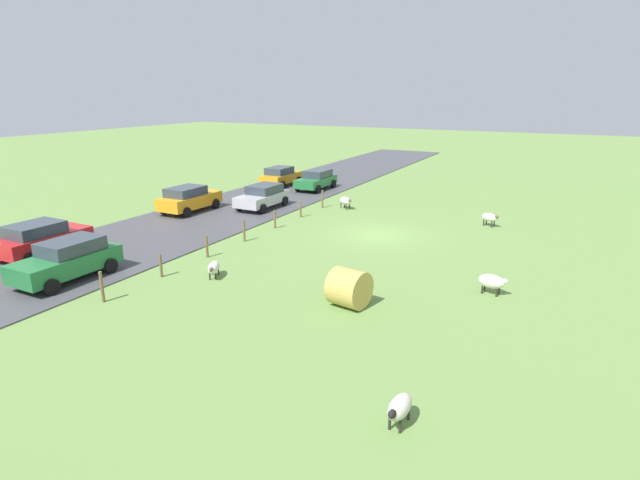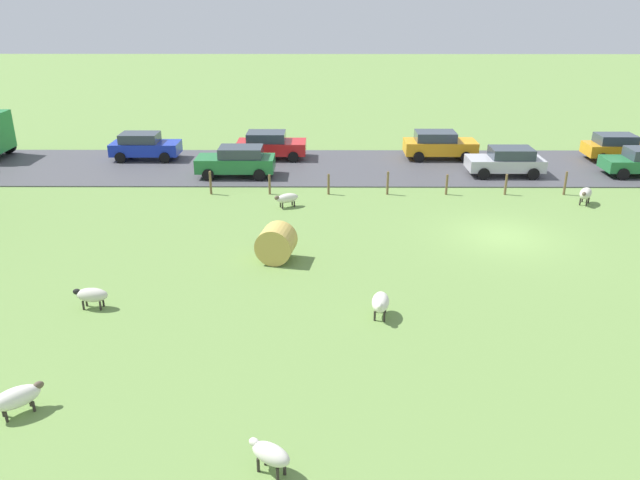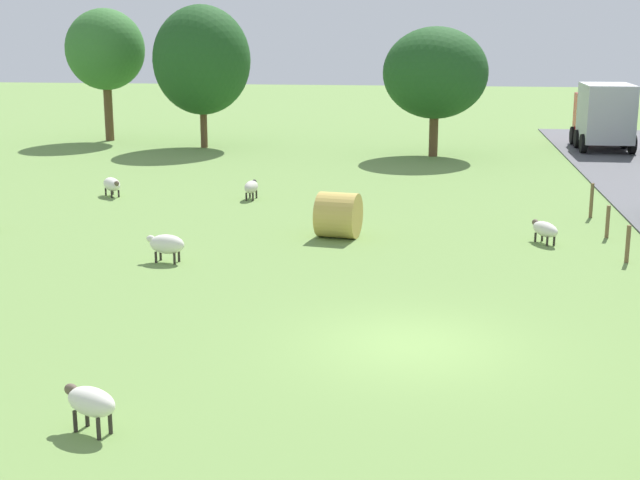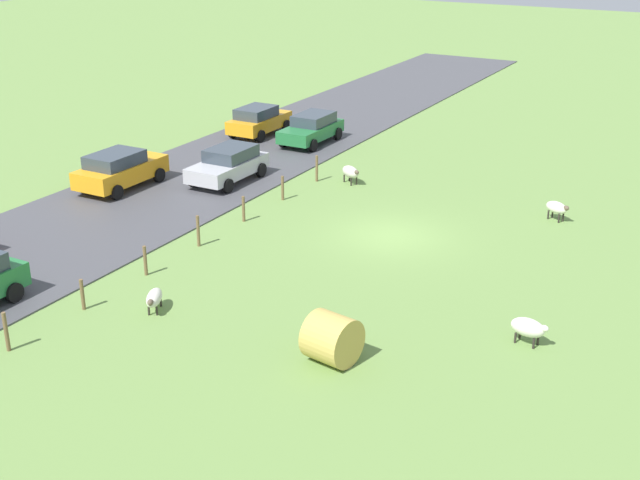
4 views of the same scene
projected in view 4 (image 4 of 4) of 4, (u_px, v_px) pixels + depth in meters
ground_plane at (391, 236)px, 32.12m from camera, size 160.00×160.00×0.00m
road_strip at (164, 191)px, 37.05m from camera, size 8.00×80.00×0.06m
sheep_1 at (528, 328)px, 24.05m from camera, size 1.18×0.69×0.80m
sheep_3 at (351, 172)px, 37.98m from camera, size 1.22×1.03×0.81m
sheep_4 at (557, 208)px, 33.51m from camera, size 1.12×0.84×0.78m
sheep_6 at (154, 298)px, 26.04m from camera, size 0.92×1.23×0.67m
hay_bale_0 at (332, 339)px, 23.05m from camera, size 1.47×1.61×1.42m
fence_post_0 at (317, 168)px, 38.28m from camera, size 0.12×0.12×1.22m
fence_post_1 at (283, 188)px, 35.86m from camera, size 0.12×0.12×1.07m
fence_post_2 at (244, 209)px, 33.43m from camera, size 0.12×0.12×1.06m
fence_post_3 at (198, 231)px, 30.96m from camera, size 0.12×0.12×1.20m
fence_post_4 at (145, 261)px, 28.55m from camera, size 0.12×0.12×1.07m
fence_post_5 at (82, 294)px, 26.12m from camera, size 0.12×0.12×1.03m
fence_post_6 at (6, 332)px, 23.65m from camera, size 0.12×0.12×1.21m
car_2 at (228, 164)px, 38.05m from camera, size 2.09×4.15×1.54m
car_3 at (259, 120)px, 45.74m from camera, size 2.02×4.01×1.58m
car_4 at (120, 169)px, 37.14m from camera, size 2.13×4.36×1.65m
car_6 at (312, 128)px, 44.20m from camera, size 2.03×4.18×1.52m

